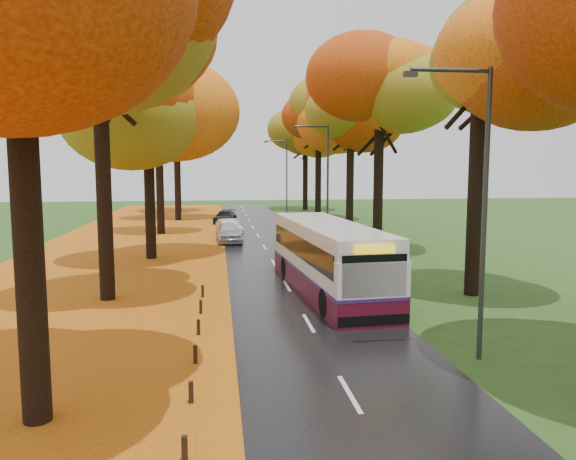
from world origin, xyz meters
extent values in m
cube|color=black|center=(0.00, 25.00, 0.02)|extent=(6.50, 90.00, 0.04)
cube|color=silver|center=(0.00, 25.00, 0.04)|extent=(0.12, 90.00, 0.01)
cube|color=#8B340C|center=(-9.00, 25.00, 0.01)|extent=(12.00, 90.00, 0.02)
cube|color=orange|center=(-3.05, 25.00, 0.04)|extent=(0.90, 90.00, 0.01)
cylinder|color=black|center=(-6.90, 5.50, 4.29)|extent=(0.60, 0.60, 8.58)
cylinder|color=black|center=(-7.50, 16.50, 4.58)|extent=(0.60, 0.60, 9.15)
ellipsoid|color=orange|center=(-7.50, 16.50, 10.30)|extent=(8.00, 8.00, 6.24)
cylinder|color=black|center=(-6.90, 26.50, 4.00)|extent=(0.60, 0.60, 8.00)
ellipsoid|color=orange|center=(-6.90, 26.50, 9.00)|extent=(9.20, 9.20, 7.18)
cylinder|color=black|center=(-7.50, 38.50, 4.29)|extent=(0.60, 0.60, 8.58)
ellipsoid|color=orange|center=(-7.50, 38.50, 9.65)|extent=(8.00, 8.00, 6.24)
cylinder|color=black|center=(-6.90, 49.50, 4.58)|extent=(0.60, 0.60, 9.15)
ellipsoid|color=orange|center=(-6.90, 49.50, 10.30)|extent=(9.20, 9.20, 7.18)
cylinder|color=black|center=(-7.50, 59.50, 4.00)|extent=(0.60, 0.60, 8.00)
ellipsoid|color=orange|center=(-7.50, 59.50, 9.00)|extent=(8.00, 8.00, 6.24)
cylinder|color=black|center=(7.50, 15.50, 4.61)|extent=(0.60, 0.60, 9.22)
ellipsoid|color=#CD5B0F|center=(7.50, 15.50, 10.37)|extent=(8.20, 8.20, 6.40)
cylinder|color=black|center=(6.90, 27.50, 4.10)|extent=(0.60, 0.60, 8.19)
ellipsoid|color=#CD5B0F|center=(6.90, 27.50, 9.22)|extent=(9.20, 9.20, 7.18)
cylinder|color=black|center=(7.50, 37.50, 4.35)|extent=(0.60, 0.60, 8.70)
ellipsoid|color=#CD5B0F|center=(7.50, 37.50, 9.79)|extent=(8.20, 8.20, 6.40)
cylinder|color=black|center=(6.90, 48.50, 4.61)|extent=(0.60, 0.60, 9.22)
ellipsoid|color=#CD5B0F|center=(6.90, 48.50, 10.37)|extent=(9.20, 9.20, 7.18)
cylinder|color=black|center=(7.50, 60.50, 4.10)|extent=(0.60, 0.60, 8.19)
ellipsoid|color=#CD5B0F|center=(7.50, 60.50, 9.22)|extent=(8.20, 8.20, 6.40)
cube|color=black|center=(-3.70, 3.40, 0.26)|extent=(0.11, 0.11, 0.52)
cube|color=black|center=(-3.70, 6.00, 0.26)|extent=(0.11, 0.11, 0.52)
cube|color=black|center=(-3.70, 8.60, 0.26)|extent=(0.11, 0.11, 0.52)
cube|color=black|center=(-3.70, 11.20, 0.26)|extent=(0.11, 0.11, 0.52)
cube|color=black|center=(-3.70, 13.80, 0.26)|extent=(0.11, 0.11, 0.52)
cube|color=black|center=(-3.70, 16.40, 0.26)|extent=(0.11, 0.11, 0.52)
cylinder|color=#333538|center=(4.20, 8.00, 4.00)|extent=(0.14, 0.14, 8.00)
cylinder|color=#333538|center=(3.10, 8.00, 7.90)|extent=(2.20, 0.11, 0.11)
cube|color=#333538|center=(2.00, 8.00, 7.78)|extent=(0.35, 0.18, 0.14)
cylinder|color=#333538|center=(4.20, 30.00, 4.00)|extent=(0.14, 0.14, 8.00)
cylinder|color=#333538|center=(3.10, 30.00, 7.90)|extent=(2.20, 0.11, 0.11)
cube|color=#333538|center=(2.00, 30.00, 7.78)|extent=(0.35, 0.18, 0.14)
cylinder|color=#333538|center=(4.20, 52.00, 4.00)|extent=(0.14, 0.14, 8.00)
cylinder|color=#333538|center=(3.10, 52.00, 7.90)|extent=(2.20, 0.11, 0.11)
cube|color=#333538|center=(2.00, 52.00, 7.78)|extent=(0.35, 0.18, 0.14)
cube|color=#4B0B1E|center=(1.58, 16.60, 0.50)|extent=(3.42, 11.32, 0.91)
cube|color=silver|center=(1.58, 16.60, 1.61)|extent=(3.42, 11.32, 1.32)
cube|color=silver|center=(1.58, 16.60, 2.62)|extent=(3.35, 11.09, 0.71)
cube|color=#351C63|center=(1.58, 16.60, 1.00)|extent=(3.44, 11.34, 0.12)
cube|color=black|center=(1.58, 16.60, 2.02)|extent=(3.38, 10.43, 0.86)
cube|color=black|center=(2.02, 11.07, 1.81)|extent=(2.23, 0.24, 1.42)
cube|color=yellow|center=(2.02, 11.07, 2.70)|extent=(1.39, 0.17, 0.28)
cube|color=black|center=(2.02, 11.09, 0.32)|extent=(2.48, 0.32, 0.35)
cylinder|color=black|center=(0.74, 12.73, 0.55)|extent=(0.36, 1.03, 1.01)
cylinder|color=black|center=(3.02, 12.91, 0.55)|extent=(0.36, 1.03, 1.01)
cylinder|color=black|center=(0.17, 19.84, 0.55)|extent=(0.36, 1.03, 1.01)
cylinder|color=black|center=(2.45, 20.02, 0.55)|extent=(0.36, 1.03, 1.01)
imported|color=#BCBCC1|center=(-2.28, 32.64, 0.75)|extent=(1.86, 4.22, 1.42)
imported|color=#A1A5A9|center=(-2.18, 36.02, 0.68)|extent=(2.10, 4.09, 1.29)
imported|color=black|center=(-2.35, 45.74, 0.62)|extent=(2.52, 4.28, 1.16)
camera|label=1|loc=(-3.04, -6.46, 5.43)|focal=35.00mm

